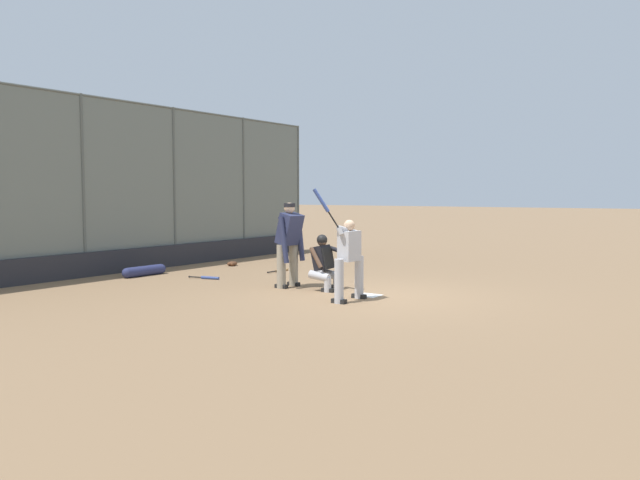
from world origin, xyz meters
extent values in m
plane|color=#846647|center=(0.00, 0.00, 0.00)|extent=(160.00, 160.00, 0.00)
cube|color=white|center=(0.00, 0.00, 0.01)|extent=(0.43, 0.43, 0.01)
cylinder|color=#515651|center=(-7.04, -6.97, 2.15)|extent=(0.08, 0.08, 4.30)
cylinder|color=#515651|center=(-4.23, -6.97, 2.15)|extent=(0.08, 0.08, 4.30)
cylinder|color=#515651|center=(-1.41, -6.97, 2.15)|extent=(0.08, 0.08, 4.30)
cylinder|color=#515651|center=(1.41, -6.97, 2.15)|extent=(0.08, 0.08, 4.30)
cube|color=slate|center=(0.00, -6.97, 2.15)|extent=(14.09, 0.01, 4.30)
cylinder|color=#515651|center=(0.00, -6.97, 4.27)|extent=(14.09, 0.06, 0.06)
cube|color=#28282D|center=(0.00, -6.87, 0.29)|extent=(13.81, 0.18, 0.57)
cube|color=slate|center=(1.10, -9.00, 0.06)|extent=(9.86, 1.95, 0.12)
cube|color=slate|center=(1.10, -8.45, 0.22)|extent=(9.86, 0.55, 0.44)
cube|color=#B7BABC|center=(1.10, -8.45, 0.48)|extent=(9.86, 0.24, 0.08)
cube|color=slate|center=(1.10, -9.00, 0.38)|extent=(9.86, 0.55, 0.76)
cube|color=#B7BABC|center=(1.10, -9.00, 0.80)|extent=(9.86, 0.24, 0.08)
cube|color=slate|center=(1.10, -9.55, 0.54)|extent=(9.86, 0.55, 1.08)
cube|color=#B7BABC|center=(1.10, -9.55, 1.12)|extent=(9.86, 0.24, 0.08)
cylinder|color=#B7B7BC|center=(0.36, 0.00, 0.40)|extent=(0.17, 0.17, 0.80)
cube|color=black|center=(0.36, 0.00, 0.04)|extent=(0.12, 0.28, 0.08)
cylinder|color=#B7B7BC|center=(1.03, -0.02, 0.40)|extent=(0.17, 0.17, 0.80)
cube|color=black|center=(1.03, -0.02, 0.04)|extent=(0.12, 0.28, 0.08)
cube|color=#B7B7BC|center=(0.69, -0.01, 1.01)|extent=(0.44, 0.26, 0.55)
sphere|color=tan|center=(0.69, -0.01, 1.39)|extent=(0.20, 0.20, 0.20)
cylinder|color=#B7B7BC|center=(0.70, -0.03, 1.30)|extent=(0.57, 0.16, 0.21)
cylinder|color=#B7B7BC|center=(0.96, -0.04, 1.30)|extent=(0.12, 0.16, 0.15)
sphere|color=black|center=(0.97, -0.06, 1.35)|extent=(0.04, 0.04, 0.04)
cylinder|color=black|center=(1.02, -0.14, 1.50)|extent=(0.14, 0.19, 0.31)
cylinder|color=#334789|center=(1.14, -0.33, 1.85)|extent=(0.22, 0.30, 0.44)
cylinder|color=#B7B7BC|center=(-0.30, -0.94, 0.15)|extent=(0.15, 0.15, 0.29)
cylinder|color=#B7B7BC|center=(-0.28, -1.13, 0.31)|extent=(0.22, 0.46, 0.23)
cube|color=black|center=(-0.30, -0.94, 0.04)|extent=(0.13, 0.27, 0.08)
cylinder|color=#B7B7BC|center=(0.09, -0.90, 0.15)|extent=(0.15, 0.15, 0.29)
cylinder|color=#B7B7BC|center=(0.11, -1.09, 0.31)|extent=(0.22, 0.46, 0.23)
cube|color=black|center=(0.09, -0.90, 0.04)|extent=(0.13, 0.27, 0.08)
cube|color=black|center=(-0.08, -1.15, 0.66)|extent=(0.46, 0.38, 0.53)
cube|color=black|center=(-0.10, -1.01, 0.66)|extent=(0.39, 0.17, 0.44)
sphere|color=brown|center=(-0.08, -1.15, 1.00)|extent=(0.20, 0.20, 0.20)
sphere|color=black|center=(-0.08, -1.15, 1.03)|extent=(0.22, 0.22, 0.22)
cylinder|color=black|center=(-0.27, -0.94, 0.83)|extent=(0.23, 0.52, 0.15)
ellipsoid|color=black|center=(-0.20, -0.70, 0.79)|extent=(0.31, 0.13, 0.24)
cylinder|color=brown|center=(0.17, -1.12, 0.69)|extent=(0.12, 0.30, 0.42)
cylinder|color=gray|center=(-0.21, -1.98, 0.45)|extent=(0.19, 0.19, 0.91)
cube|color=black|center=(-0.21, -1.98, 0.04)|extent=(0.11, 0.28, 0.08)
cylinder|color=gray|center=(0.21, -1.98, 0.45)|extent=(0.19, 0.19, 0.91)
cube|color=black|center=(0.21, -1.98, 0.04)|extent=(0.11, 0.28, 0.08)
cube|color=#282D4C|center=(0.00, -1.92, 1.23)|extent=(0.50, 0.44, 0.69)
sphere|color=tan|center=(0.00, -1.92, 1.67)|extent=(0.23, 0.23, 0.23)
cylinder|color=black|center=(0.00, -1.92, 1.73)|extent=(0.24, 0.24, 0.08)
cylinder|color=#282D4C|center=(-0.29, -1.85, 1.02)|extent=(0.16, 0.26, 0.97)
cylinder|color=#282D4C|center=(0.28, -1.86, 1.02)|extent=(0.15, 0.26, 0.97)
sphere|color=black|center=(0.21, -4.72, 0.03)|extent=(0.04, 0.04, 0.04)
cylinder|color=black|center=(0.17, -4.56, 0.03)|extent=(0.10, 0.33, 0.03)
cylinder|color=#334789|center=(0.08, -4.18, 0.03)|extent=(0.17, 0.46, 0.07)
sphere|color=black|center=(-1.46, -3.73, 0.03)|extent=(0.04, 0.04, 0.04)
cylinder|color=black|center=(-1.63, -3.73, 0.03)|extent=(0.33, 0.03, 0.03)
cylinder|color=tan|center=(-2.02, -3.73, 0.03)|extent=(0.46, 0.07, 0.07)
ellipsoid|color=#56331E|center=(-2.21, -5.61, 0.06)|extent=(0.34, 0.22, 0.12)
ellipsoid|color=#56331E|center=(-2.12, -5.51, 0.05)|extent=(0.12, 0.09, 0.10)
cylinder|color=navy|center=(0.54, -5.90, 0.12)|extent=(1.01, 0.24, 0.24)
sphere|color=navy|center=(0.04, -5.90, 0.12)|extent=(0.24, 0.24, 0.24)
sphere|color=navy|center=(1.05, -5.90, 0.12)|extent=(0.24, 0.24, 0.24)
camera|label=1|loc=(10.31, 6.03, 1.97)|focal=35.00mm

